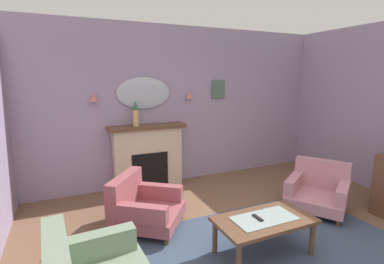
{
  "coord_description": "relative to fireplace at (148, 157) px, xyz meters",
  "views": [
    {
      "loc": [
        -2.1,
        -2.02,
        1.99
      ],
      "look_at": [
        -0.39,
        1.78,
        1.18
      ],
      "focal_mm": 26.8,
      "sensor_mm": 36.0,
      "label": 1
    }
  ],
  "objects": [
    {
      "name": "framed_picture",
      "position": [
        1.5,
        0.15,
        1.18
      ],
      "size": [
        0.28,
        0.03,
        0.36
      ],
      "primitive_type": "cube",
      "color": "#4C6B56"
    },
    {
      "name": "wall_back",
      "position": [
        0.79,
        0.22,
        0.88
      ],
      "size": [
        6.74,
        0.1,
        2.91
      ],
      "primitive_type": "cube",
      "color": "#9E8CA8",
      "rests_on": "ground"
    },
    {
      "name": "wall_sconce_right",
      "position": [
        0.85,
        0.09,
        1.09
      ],
      "size": [
        0.14,
        0.14,
        0.14
      ],
      "primitive_type": "cone",
      "color": "#D17066"
    },
    {
      "name": "armchair_by_coffee_table",
      "position": [
        2.13,
        -1.87,
        -0.27
      ],
      "size": [
        1.12,
        1.12,
        0.71
      ],
      "color": "#B77A84",
      "rests_on": "ground"
    },
    {
      "name": "fireplace",
      "position": [
        0.0,
        0.0,
        0.0
      ],
      "size": [
        1.36,
        0.36,
        1.16
      ],
      "color": "beige",
      "rests_on": "ground"
    },
    {
      "name": "wall_mirror",
      "position": [
        -0.0,
        0.14,
        1.14
      ],
      "size": [
        0.96,
        0.06,
        0.56
      ],
      "primitive_type": "ellipsoid",
      "color": "#B2BCC6"
    },
    {
      "name": "armchair_in_corner",
      "position": [
        -0.45,
        -1.32,
        -0.27
      ],
      "size": [
        1.14,
        1.13,
        0.71
      ],
      "color": "#934C51",
      "rests_on": "ground"
    },
    {
      "name": "mantel_vase_centre",
      "position": [
        -0.2,
        -0.03,
        0.81
      ],
      "size": [
        0.1,
        0.1,
        0.44
      ],
      "color": "tan",
      "rests_on": "fireplace"
    },
    {
      "name": "patterned_rug",
      "position": [
        0.79,
        -2.61,
        -0.56
      ],
      "size": [
        3.2,
        2.4,
        0.01
      ],
      "primitive_type": "cube",
      "color": "#38475B",
      "rests_on": "ground"
    },
    {
      "name": "coffee_table",
      "position": [
        0.63,
        -2.48,
        -0.19
      ],
      "size": [
        1.1,
        0.6,
        0.45
      ],
      "color": "brown",
      "rests_on": "ground"
    },
    {
      "name": "wall_sconce_left",
      "position": [
        -0.85,
        0.09,
        1.09
      ],
      "size": [
        0.14,
        0.14,
        0.14
      ],
      "primitive_type": "cone",
      "color": "#D17066"
    },
    {
      "name": "tv_remote",
      "position": [
        0.56,
        -2.46,
        -0.12
      ],
      "size": [
        0.04,
        0.16,
        0.02
      ],
      "primitive_type": "cube",
      "color": "black",
      "rests_on": "coffee_table"
    }
  ]
}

